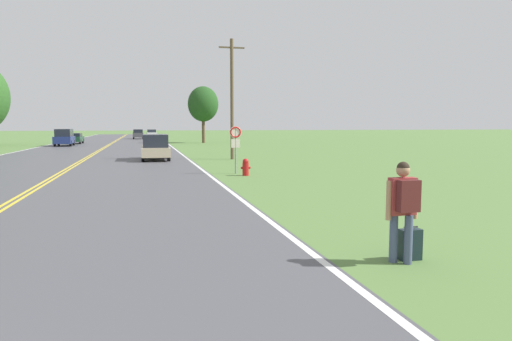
{
  "coord_description": "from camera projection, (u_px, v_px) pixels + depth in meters",
  "views": [
    {
      "loc": [
        4.09,
        -2.68,
        2.44
      ],
      "look_at": [
        7.3,
        10.34,
        1.1
      ],
      "focal_mm": 32.0,
      "sensor_mm": 36.0,
      "label": 1
    }
  ],
  "objects": [
    {
      "name": "car_champagne_suv_approaching",
      "position": [
        155.0,
        147.0,
        31.74
      ],
      "size": [
        1.88,
        4.66,
        1.78
      ],
      "rotation": [
        0.0,
        0.0,
        -1.57
      ],
      "color": "black",
      "rests_on": "ground"
    },
    {
      "name": "car_dark_grey_suv_receding",
      "position": [
        138.0,
        134.0,
        79.04
      ],
      "size": [
        1.78,
        3.95,
        1.65
      ],
      "rotation": [
        0.0,
        0.0,
        -1.58
      ],
      "color": "black",
      "rests_on": "ground"
    },
    {
      "name": "car_dark_blue_suv_mid_near",
      "position": [
        64.0,
        137.0,
        52.53
      ],
      "size": [
        1.93,
        4.31,
        1.96
      ],
      "rotation": [
        0.0,
        0.0,
        1.58
      ],
      "color": "black",
      "rests_on": "ground"
    },
    {
      "name": "traffic_sign",
      "position": [
        236.0,
        138.0,
        22.62
      ],
      "size": [
        0.6,
        0.1,
        2.38
      ],
      "color": "gray",
      "rests_on": "ground"
    },
    {
      "name": "car_white_sedan_distant",
      "position": [
        152.0,
        133.0,
        88.82
      ],
      "size": [
        1.9,
        4.73,
        1.54
      ],
      "rotation": [
        0.0,
        0.0,
        -1.55
      ],
      "color": "black",
      "rests_on": "ground"
    },
    {
      "name": "suitcase",
      "position": [
        410.0,
        244.0,
        8.25
      ],
      "size": [
        0.4,
        0.19,
        0.62
      ],
      "rotation": [
        0.0,
        0.0,
        1.57
      ],
      "color": "#19282D",
      "rests_on": "ground"
    },
    {
      "name": "car_dark_green_sedan_mid_far",
      "position": [
        75.0,
        138.0,
        58.87
      ],
      "size": [
        1.72,
        4.44,
        1.37
      ],
      "rotation": [
        0.0,
        0.0,
        1.57
      ],
      "color": "black",
      "rests_on": "ground"
    },
    {
      "name": "fire_hydrant",
      "position": [
        246.0,
        167.0,
        21.94
      ],
      "size": [
        0.46,
        0.3,
        0.83
      ],
      "color": "red",
      "rests_on": "ground"
    },
    {
      "name": "tree_behind_sign",
      "position": [
        203.0,
        104.0,
        61.28
      ],
      "size": [
        4.1,
        4.1,
        7.59
      ],
      "color": "brown",
      "rests_on": "ground"
    },
    {
      "name": "hitchhiker_person",
      "position": [
        403.0,
        202.0,
        7.94
      ],
      "size": [
        0.61,
        0.43,
        1.8
      ],
      "rotation": [
        0.0,
        0.0,
        1.57
      ],
      "color": "#475175",
      "rests_on": "ground"
    },
    {
      "name": "utility_pole_midground",
      "position": [
        232.0,
        98.0,
        32.03
      ],
      "size": [
        1.8,
        0.24,
        8.39
      ],
      "color": "brown",
      "rests_on": "ground"
    }
  ]
}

